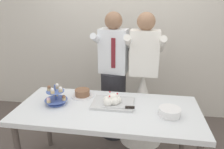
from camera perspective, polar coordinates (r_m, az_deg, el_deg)
The scene contains 8 objects.
rear_wall at distance 3.28m, azimuth 3.17°, elevation 13.65°, with size 5.20×0.10×2.90m, color beige.
dessert_table at distance 2.15m, azimuth -1.17°, elevation -10.76°, with size 1.80×0.80×0.78m.
cupcake_stand at distance 2.23m, azimuth -14.94°, elevation -5.68°, with size 0.23×0.23×0.21m.
main_cake_tray at distance 2.16m, azimuth 0.21°, elevation -7.16°, with size 0.44×0.31×0.12m.
plate_stack at distance 2.04m, azimuth 15.28°, elevation -9.72°, with size 0.21×0.21×0.08m.
round_cake at distance 2.36m, azimuth -8.00°, elevation -5.03°, with size 0.24×0.24×0.08m.
person_groom at distance 2.73m, azimuth 0.39°, elevation -2.79°, with size 0.52×0.54×1.66m.
person_bride at distance 2.74m, azimuth 8.12°, elevation -6.66°, with size 0.56×0.56×1.66m.
Camera 1 is at (0.33, -1.83, 1.78)m, focal length 33.87 mm.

